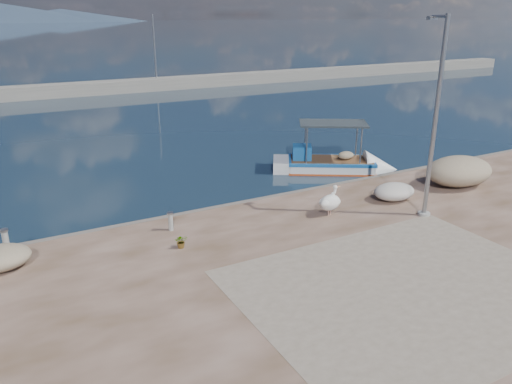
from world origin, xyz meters
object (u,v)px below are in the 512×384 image
object	(u,v)px
lamp_post	(434,126)
boat_right	(330,166)
bollard_near	(171,221)
pelican	(330,202)

from	to	relation	value
lamp_post	boat_right	bearing A→B (deg)	80.00
boat_right	lamp_post	size ratio (longest dim) A/B	0.87
bollard_near	boat_right	bearing A→B (deg)	23.58
boat_right	lamp_post	distance (m)	8.38
boat_right	pelican	world-z (taller)	boat_right
pelican	bollard_near	distance (m)	5.79
pelican	lamp_post	xyz separation A→B (m)	(3.04, -1.64, 2.79)
lamp_post	pelican	bearing A→B (deg)	151.62
pelican	lamp_post	distance (m)	4.44
pelican	bollard_near	bearing A→B (deg)	145.11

